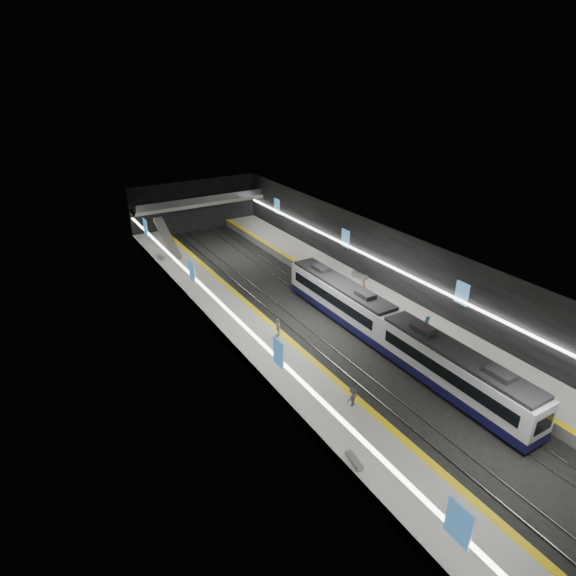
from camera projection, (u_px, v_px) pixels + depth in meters
ground at (325, 326)px, 48.53m from camera, size 70.00×70.00×0.00m
ceiling at (327, 252)px, 45.11m from camera, size 20.00×70.00×0.04m
wall_left at (232, 315)px, 42.17m from camera, size 0.04×70.00×8.00m
wall_right at (402, 269)px, 51.47m from camera, size 0.04×70.00×8.00m
wall_back at (195, 206)px, 73.97m from camera, size 20.00×0.04×8.00m
platform_left at (259, 342)px, 44.83m from camera, size 5.00×70.00×1.00m
tile_surface_left at (259, 337)px, 44.61m from camera, size 5.00×70.00×0.02m
tactile_strip_left at (279, 331)px, 45.63m from camera, size 0.60×70.00×0.02m
platform_right at (382, 304)px, 51.80m from camera, size 5.00×70.00×1.00m
tile_surface_right at (382, 300)px, 51.58m from camera, size 5.00×70.00×0.02m
tactile_strip_right at (366, 304)px, 50.56m from camera, size 0.60×70.00×0.02m
rails at (325, 325)px, 48.50m from camera, size 6.52×70.00×0.12m
train at (390, 329)px, 43.57m from camera, size 2.69×30.04×3.60m
ad_posters at (320, 282)px, 47.38m from camera, size 19.94×53.50×2.20m
cove_light_left at (235, 317)px, 42.35m from camera, size 0.25×68.60×0.12m
cove_light_right at (401, 272)px, 51.46m from camera, size 0.25×68.60×0.12m
mezzanine_bridge at (200, 203)px, 71.92m from camera, size 20.00×3.00×1.50m
escalator at (167, 238)px, 63.97m from camera, size 1.20×7.50×3.92m
bench_left_near at (354, 461)px, 30.55m from camera, size 0.67×1.65×0.39m
bench_left_far at (161, 258)px, 62.13m from camera, size 0.53×1.72×0.42m
bench_right_far at (360, 275)px, 56.82m from camera, size 0.99×2.14×0.50m
passenger_right_a at (364, 287)px, 52.31m from camera, size 0.55×0.73×1.83m
passenger_right_b at (427, 325)px, 44.72m from camera, size 1.16×1.11×1.88m
passenger_left_a at (278, 328)px, 44.41m from camera, size 0.79×1.13×1.78m
passenger_left_b at (353, 397)px, 35.43m from camera, size 1.06×0.71×1.53m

